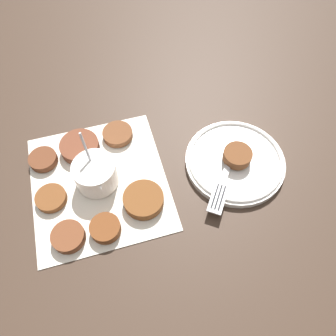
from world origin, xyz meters
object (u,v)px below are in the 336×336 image
(fork, at_px, (223,182))
(sauce_bowl, at_px, (96,175))
(serving_plate, at_px, (235,161))
(fritter_on_plate, at_px, (237,156))

(fork, bearing_deg, sauce_bowl, -116.20)
(serving_plate, height_order, fritter_on_plate, fritter_on_plate)
(sauce_bowl, relative_size, serving_plate, 0.57)
(sauce_bowl, bearing_deg, fritter_on_plate, 75.42)
(serving_plate, relative_size, fork, 1.41)
(fritter_on_plate, xyz_separation_m, fork, (0.04, -0.05, -0.01))
(serving_plate, height_order, fork, fork)
(sauce_bowl, xyz_separation_m, serving_plate, (0.07, 0.28, -0.02))
(fritter_on_plate, bearing_deg, sauce_bowl, -104.58)
(serving_plate, distance_m, fritter_on_plate, 0.02)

